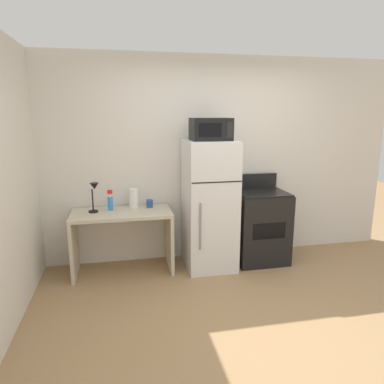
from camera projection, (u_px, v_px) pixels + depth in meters
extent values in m
plane|color=#9E7A51|center=(257.00, 321.00, 3.25)|extent=(12.00, 12.00, 0.00)
cube|color=silver|center=(212.00, 159.00, 4.59)|extent=(5.00, 0.10, 2.60)
cube|color=beige|center=(122.00, 213.00, 4.15)|extent=(1.17, 0.56, 0.04)
cube|color=beige|center=(74.00, 247.00, 4.12)|extent=(0.04, 0.56, 0.71)
cube|color=beige|center=(169.00, 240.00, 4.34)|extent=(0.04, 0.56, 0.71)
cylinder|color=black|center=(93.00, 211.00, 4.12)|extent=(0.11, 0.11, 0.02)
cylinder|color=black|center=(93.00, 200.00, 4.09)|extent=(0.02, 0.02, 0.26)
cone|color=black|center=(94.00, 186.00, 4.04)|extent=(0.10, 0.10, 0.08)
cylinder|color=#264C99|center=(150.00, 204.00, 4.32)|extent=(0.08, 0.08, 0.09)
cylinder|color=white|center=(134.00, 198.00, 4.28)|extent=(0.11, 0.11, 0.24)
cylinder|color=#2D8CEA|center=(110.00, 204.00, 4.19)|extent=(0.06, 0.06, 0.16)
cylinder|color=white|center=(110.00, 195.00, 4.17)|extent=(0.02, 0.02, 0.04)
cube|color=red|center=(110.00, 192.00, 4.15)|extent=(0.06, 0.03, 0.04)
cube|color=white|center=(209.00, 205.00, 4.30)|extent=(0.59, 0.65, 1.58)
cube|color=black|center=(217.00, 182.00, 3.91)|extent=(0.58, 0.00, 0.01)
cylinder|color=gray|center=(201.00, 227.00, 3.97)|extent=(0.02, 0.02, 0.55)
cube|color=black|center=(211.00, 129.00, 4.08)|extent=(0.46, 0.34, 0.26)
cube|color=black|center=(210.00, 130.00, 3.90)|extent=(0.26, 0.01, 0.15)
cube|color=black|center=(230.00, 130.00, 3.95)|extent=(0.07, 0.01, 0.18)
cube|color=black|center=(259.00, 227.00, 4.53)|extent=(0.65, 0.60, 0.90)
cube|color=black|center=(261.00, 192.00, 4.43)|extent=(0.62, 0.58, 0.02)
cube|color=black|center=(253.00, 180.00, 4.68)|extent=(0.65, 0.04, 0.18)
cube|color=black|center=(269.00, 231.00, 4.23)|extent=(0.42, 0.01, 0.20)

